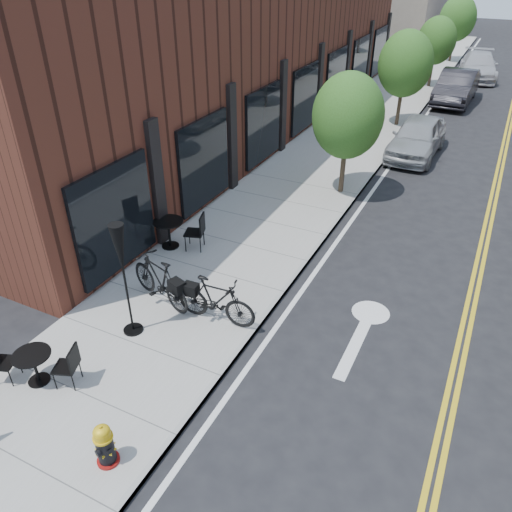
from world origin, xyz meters
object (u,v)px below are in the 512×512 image
Objects in this scene: bistro_set_b at (34,364)px; parked_car_b at (456,87)px; parked_car_a at (417,137)px; bistro_set_c at (169,230)px; bicycle_right at (216,301)px; patio_umbrella at (121,257)px; parked_car_c at (478,66)px; fire_hydrant at (105,445)px; bicycle_left at (160,280)px.

bistro_set_b is 0.34× the size of parked_car_b.
bistro_set_c is at bearing -112.04° from parked_car_a.
bistro_set_b is at bearing 141.41° from bicycle_right.
bicycle_right is at bearing -56.78° from bistro_set_c.
bicycle_right is 0.71× the size of patio_umbrella.
bistro_set_c is 0.45× the size of parked_car_a.
bicycle_right is 21.10m from parked_car_b.
bistro_set_c is 25.72m from parked_car_c.
fire_hydrant is 3.78m from bicycle_right.
patio_umbrella is at bearing -86.57° from bistro_set_c.
patio_umbrella is at bearing -101.74° from parked_car_a.
parked_car_c is at bearing 88.75° from parked_car_a.
bistro_set_b is at bearing 179.87° from fire_hydrant.
bicycle_right reaches higher than fire_hydrant.
parked_car_a is at bearing 102.67° from fire_hydrant.
bicycle_left is 1.18× the size of bistro_set_b.
parked_car_c is (5.20, 25.19, 0.11)m from bistro_set_c.
bicycle_left is (-1.70, 3.82, 0.19)m from fire_hydrant.
bistro_set_b is 30.70m from parked_car_c.
parked_car_a is (3.24, 12.32, 0.02)m from bicycle_left.
parked_car_a reaches higher than bistro_set_b.
fire_hydrant is at bearing -82.07° from bistro_set_c.
fire_hydrant is at bearing -39.51° from bistro_set_b.
parked_car_a is 0.88× the size of parked_car_b.
bistro_set_b is at bearing -102.49° from parked_car_a.
bicycle_right reaches higher than bistro_set_b.
parked_car_c reaches higher than bistro_set_b.
bicycle_left is at bearing -105.49° from parked_car_c.
parked_car_b is 6.35m from parked_car_c.
parked_car_b is (4.74, 18.85, 0.17)m from bistro_set_c.
fire_hydrant is at bearing -93.90° from parked_car_a.
parked_car_b is at bearing 81.10° from patio_umbrella.
bistro_set_b is 0.64× the size of patio_umbrella.
bistro_set_b is at bearing 6.34° from bicycle_left.
bistro_set_b is (-2.10, -3.01, -0.11)m from bicycle_right.
bicycle_right is at bearing 33.92° from bistro_set_b.
parked_car_a reaches higher than bicycle_left.
bistro_set_c is 0.75× the size of patio_umbrella.
bistro_set_b is at bearing -105.80° from parked_car_c.
fire_hydrant is at bearing -58.84° from patio_umbrella.
bicycle_left is at bearing 132.07° from fire_hydrant.
bicycle_left is 2.44m from bistro_set_c.
parked_car_c is at bearing 60.17° from bistro_set_b.
patio_umbrella reaches higher than parked_car_b.
fire_hydrant is 0.19× the size of parked_car_a.
bistro_set_c is at bearing 111.73° from patio_umbrella.
bicycle_left is 0.38× the size of parked_car_c.
parked_car_a reaches higher than bicycle_right.
bicycle_left is 0.45× the size of parked_car_a.
parked_car_b reaches higher than bistro_set_c.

